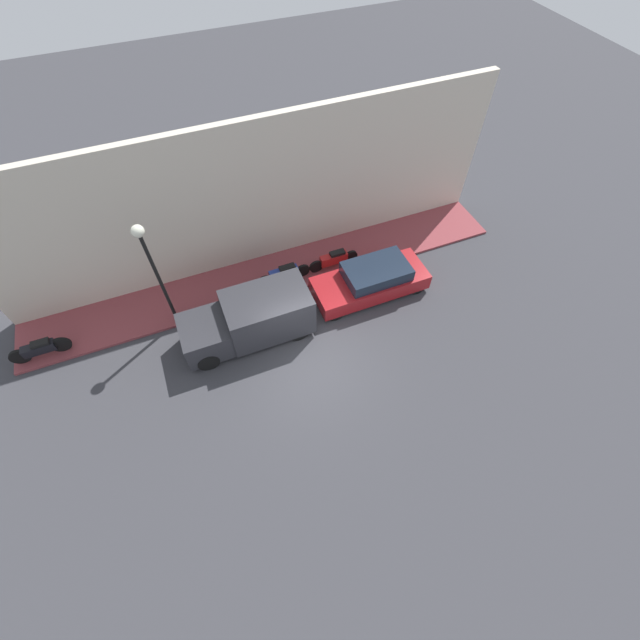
% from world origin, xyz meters
% --- Properties ---
extents(ground_plane, '(60.00, 60.00, 0.00)m').
position_xyz_m(ground_plane, '(0.00, 0.00, 0.00)').
color(ground_plane, '#38383D').
extents(sidewalk, '(2.22, 19.03, 0.10)m').
position_xyz_m(sidewalk, '(4.32, 0.00, 0.05)').
color(sidewalk, brown).
rests_on(sidewalk, ground_plane).
extents(building_facade, '(0.30, 19.03, 5.89)m').
position_xyz_m(building_facade, '(5.58, 0.00, 2.94)').
color(building_facade, beige).
rests_on(building_facade, ground_plane).
extents(parked_car, '(1.71, 4.38, 1.30)m').
position_xyz_m(parked_car, '(2.12, -3.33, 0.63)').
color(parked_car, maroon).
rests_on(parked_car, ground_plane).
extents(delivery_van, '(1.80, 4.51, 1.81)m').
position_xyz_m(delivery_van, '(1.85, 1.54, 0.93)').
color(delivery_van, '#2D2D33').
rests_on(delivery_van, ground_plane).
extents(motorcycle_black, '(0.30, 1.97, 0.76)m').
position_xyz_m(motorcycle_black, '(3.60, 8.48, 0.54)').
color(motorcycle_black, black).
rests_on(motorcycle_black, sidewalk).
extents(motorcycle_red, '(0.30, 2.08, 0.76)m').
position_xyz_m(motorcycle_red, '(3.79, -2.50, 0.52)').
color(motorcycle_red, '#B21E1E').
rests_on(motorcycle_red, sidewalk).
extents(motorcycle_blue, '(0.30, 2.13, 0.76)m').
position_xyz_m(motorcycle_blue, '(3.79, -0.39, 0.52)').
color(motorcycle_blue, navy).
rests_on(motorcycle_blue, sidewalk).
extents(streetlamp, '(0.39, 0.39, 4.47)m').
position_xyz_m(streetlamp, '(3.48, 3.94, 3.30)').
color(streetlamp, black).
rests_on(streetlamp, sidewalk).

